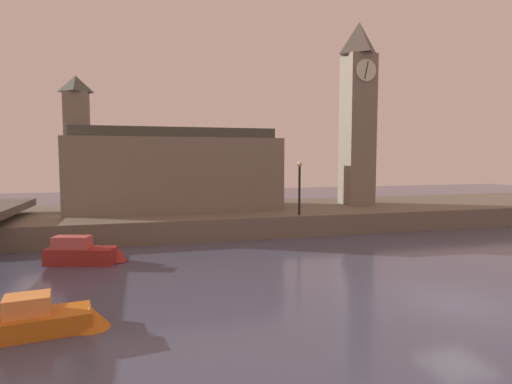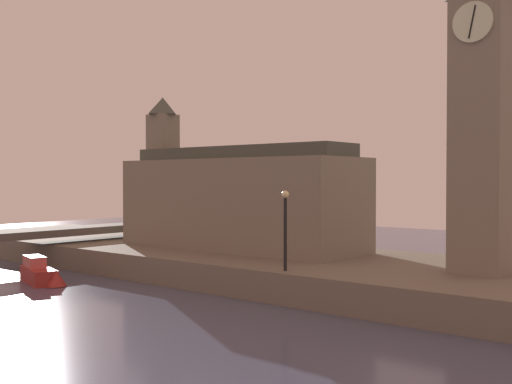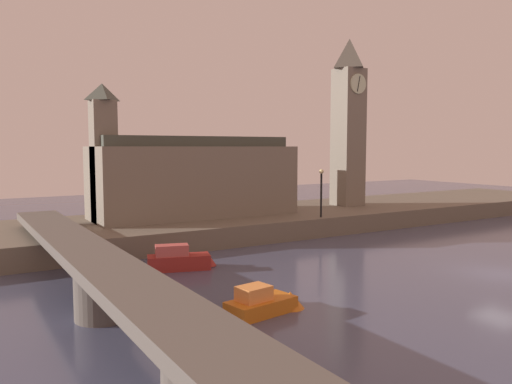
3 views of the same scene
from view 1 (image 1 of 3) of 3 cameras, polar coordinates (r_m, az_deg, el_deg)
The scene contains 7 objects.
ground_plane at distance 18.42m, azimuth 25.64°, elevation -13.43°, with size 120.00×120.00×0.00m, color #474C66.
far_embankment at distance 35.47m, azimuth 4.06°, elevation -3.15°, with size 70.00×12.00×1.50m, color #6B6051.
clock_tower at distance 38.07m, azimuth 13.62°, elevation 10.53°, with size 2.63×2.66×15.58m.
parliament_hall at distance 34.00m, azimuth -11.34°, elevation 3.01°, with size 16.22×5.70×10.10m.
streetlamp at distance 30.02m, azimuth 5.91°, elevation 1.42°, with size 0.36×0.36×3.81m.
boat_patrol_orange at distance 15.54m, azimuth -25.92°, elevation -15.14°, with size 3.84×1.90×1.27m.
boat_dinghy_red at distance 24.13m, azimuth -21.98°, elevation -7.66°, with size 4.35×2.23×1.49m.
Camera 1 is at (-11.61, -13.16, 5.58)m, focal length 29.54 mm.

